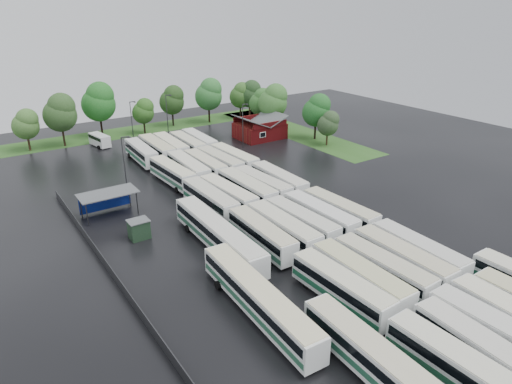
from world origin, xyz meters
TOP-DOWN VIEW (x-y plane):
  - ground at (0.00, 0.00)m, footprint 160.00×160.00m
  - brick_building at (24.00, 42.77)m, footprint 10.07×8.60m
  - wash_shed at (-17.20, 22.02)m, footprint 8.20×4.20m
  - utility_hut at (-16.20, 12.60)m, footprint 2.70×2.20m
  - grass_strip_north at (2.00, 64.80)m, footprint 80.00×10.00m
  - grass_strip_east at (34.00, 42.80)m, footprint 10.00×50.00m
  - west_fence at (-22.20, 8.00)m, footprint 0.10×50.00m
  - bus_r0c0 at (-4.28, -25.98)m, footprint 2.97×12.54m
  - bus_r0c1 at (-1.06, -26.01)m, footprint 3.23×12.54m
  - bus_r0c2 at (2.04, -25.68)m, footprint 2.98×12.72m
  - bus_r1c0 at (-4.22, -12.61)m, footprint 2.92×12.53m
  - bus_r1c1 at (-1.31, -12.45)m, footprint 2.95×12.82m
  - bus_r1c2 at (2.07, -12.53)m, footprint 2.88×12.52m
  - bus_r1c3 at (5.30, -12.52)m, footprint 2.89×12.79m
  - bus_r1c4 at (8.29, -12.40)m, footprint 3.04×12.58m
  - bus_r2c0 at (-4.38, 1.42)m, footprint 3.09×12.46m
  - bus_r2c1 at (-1.32, 1.01)m, footprint 2.84×12.89m
  - bus_r2c2 at (1.90, 1.29)m, footprint 3.04×12.56m
  - bus_r2c3 at (5.21, 1.28)m, footprint 2.90×12.70m
  - bus_r2c4 at (8.51, 0.90)m, footprint 3.11×12.60m
  - bus_r3c0 at (-4.49, 14.47)m, footprint 2.72×12.65m
  - bus_r3c1 at (-1.39, 14.60)m, footprint 3.22×12.54m
  - bus_r3c2 at (2.16, 14.82)m, footprint 2.87×13.03m
  - bus_r3c3 at (5.14, 14.89)m, footprint 3.19×12.50m
  - bus_r3c4 at (8.48, 14.93)m, footprint 2.99×12.67m
  - bus_r4c0 at (-4.34, 28.06)m, footprint 3.12×12.46m
  - bus_r4c1 at (-1.06, 28.53)m, footprint 3.25×12.96m
  - bus_r4c2 at (2.17, 28.38)m, footprint 2.80×12.32m
  - bus_r4c3 at (5.15, 28.37)m, footprint 3.02×12.63m
  - bus_r4c4 at (8.26, 28.50)m, footprint 3.14×12.78m
  - bus_r5c0 at (-4.46, 41.90)m, footprint 3.16×12.43m
  - bus_r5c1 at (-1.14, 42.19)m, footprint 3.00×12.97m
  - bus_r5c2 at (1.82, 42.10)m, footprint 3.17×12.82m
  - bus_r5c3 at (5.29, 41.69)m, footprint 2.88×12.33m
  - bus_r5c4 at (8.30, 42.26)m, footprint 3.10×12.40m
  - artic_bus_west_a at (-9.18, -23.03)m, footprint 3.41×18.59m
  - artic_bus_west_b at (-8.99, 4.28)m, footprint 3.35×19.60m
  - artic_bus_west_c at (-12.30, -9.41)m, footprint 3.59×18.91m
  - minibus at (-8.02, 56.91)m, footprint 3.19×6.25m
  - tree_north_0 at (-20.95, 61.92)m, footprint 5.37×5.37m
  - tree_north_1 at (-14.11, 61.32)m, footprint 6.90×6.90m
  - tree_north_2 at (-4.99, 64.57)m, footprint 7.52×7.52m
  - tree_north_3 at (4.01, 61.29)m, footprint 5.03×5.03m
  - tree_north_4 at (12.61, 64.08)m, footprint 6.08×6.08m
  - tree_north_5 at (21.75, 61.90)m, footprint 6.83×6.83m
  - tree_north_6 at (31.06, 61.69)m, footprint 5.69×5.69m
  - tree_east_0 at (33.03, 29.94)m, footprint 4.57×4.55m
  - tree_east_1 at (34.12, 35.03)m, footprint 6.21×6.21m
  - tree_east_2 at (30.31, 46.13)m, footprint 6.81×6.81m
  - tree_east_3 at (30.50, 51.48)m, footprint 5.70×5.70m
  - tree_east_4 at (33.12, 60.35)m, footprint 6.02×6.02m
  - lamp_post_ne at (16.84, 38.50)m, footprint 1.44×0.28m
  - lamp_post_nw at (-12.78, 26.10)m, footprint 1.55×0.30m
  - lamp_post_back_w at (-1.01, 55.30)m, footprint 1.40×0.27m
  - lamp_post_back_e at (6.99, 54.60)m, footprint 1.50×0.29m
  - puddle_0 at (-3.81, -17.36)m, footprint 3.94×3.94m
  - puddle_1 at (7.90, -22.39)m, footprint 4.65×4.65m
  - puddle_2 at (-8.84, -0.99)m, footprint 7.21×7.21m
  - puddle_3 at (6.27, -0.09)m, footprint 3.69×3.69m
  - puddle_4 at (13.37, -17.68)m, footprint 2.80×2.80m

SIDE VIEW (x-z plane):
  - ground at x=0.00m, z-range 0.00..0.00m
  - puddle_0 at x=-3.81m, z-range 0.00..0.01m
  - puddle_1 at x=7.90m, z-range 0.00..0.01m
  - puddle_2 at x=-8.84m, z-range 0.00..0.01m
  - puddle_3 at x=6.27m, z-range 0.00..0.01m
  - puddle_4 at x=13.37m, z-range 0.00..0.01m
  - grass_strip_north at x=2.00m, z-range 0.00..0.01m
  - grass_strip_east at x=34.00m, z-range 0.00..0.01m
  - west_fence at x=-22.20m, z-range 0.00..1.20m
  - utility_hut at x=-16.20m, z-range 0.01..2.63m
  - minibus at x=-8.02m, z-range 0.14..2.74m
  - brick_building at x=24.00m, z-range -0.83..4.56m
  - bus_r5c3 at x=5.29m, z-range 0.17..3.59m
  - bus_r4c2 at x=2.17m, z-range 0.17..3.59m
  - bus_r5c4 at x=8.30m, z-range 0.17..3.60m
  - bus_r5c0 at x=-4.46m, z-range 0.17..3.60m
  - bus_r4c0 at x=-4.34m, z-range 0.17..3.61m
  - bus_r2c0 at x=-4.38m, z-range 0.17..3.61m
  - bus_r3c3 at x=5.14m, z-range 0.17..3.62m
  - bus_r0c1 at x=-1.06m, z-range 0.17..3.63m
  - artic_bus_west_a at x=-9.18m, z-range 0.19..3.62m
  - bus_r3c1 at x=-1.39m, z-range 0.17..3.63m
  - bus_r1c2 at x=2.07m, z-range 0.17..3.65m
  - bus_r1c0 at x=-4.22m, z-range 0.17..3.65m
  - bus_r0c0 at x=-4.28m, z-range 0.17..3.65m
  - bus_r2c2 at x=1.90m, z-range 0.17..3.65m
  - bus_r1c4 at x=8.29m, z-range 0.17..3.66m
  - bus_r2c4 at x=8.51m, z-range 0.17..3.66m
  - bus_r4c3 at x=5.15m, z-range 0.17..3.67m
  - bus_r3c4 at x=8.48m, z-range 0.18..3.68m
  - artic_bus_west_c at x=-12.30m, z-range 0.19..3.68m
  - bus_r3c0 at x=-4.49m, z-range 0.18..3.70m
  - bus_r2c3 at x=5.21m, z-range 0.18..3.70m
  - bus_r0c2 at x=2.04m, z-range 0.18..3.70m
  - bus_r4c4 at x=8.26m, z-range 0.18..3.71m
  - bus_r5c2 at x=1.82m, z-range 0.18..3.72m
  - bus_r1c3 at x=5.30m, z-range 0.18..3.73m
  - bus_r1c1 at x=-1.31m, z-range 0.18..3.73m
  - bus_r4c1 at x=-1.06m, z-range 0.18..3.76m
  - bus_r2c1 at x=-1.32m, z-range 0.18..3.76m
  - bus_r5c1 at x=-1.14m, z-range 0.18..3.78m
  - bus_r3c2 at x=2.16m, z-range 0.18..3.80m
  - artic_bus_west_b at x=-8.99m, z-range 0.20..3.82m
  - wash_shed at x=-17.20m, z-range 1.20..4.78m
  - tree_east_0 at x=33.03m, z-range 1.08..8.62m
  - lamp_post_back_w at x=-1.01m, z-range 0.73..9.83m
  - tree_north_3 at x=4.01m, z-range 1.19..9.53m
  - lamp_post_ne at x=16.84m, z-range 0.76..10.13m
  - lamp_post_back_e at x=6.99m, z-range 0.79..10.55m
  - tree_north_0 at x=-20.95m, z-range 1.27..10.16m
  - lamp_post_nw at x=-12.78m, z-range 0.81..10.90m
  - tree_north_6 at x=31.06m, z-range 1.35..10.77m
  - tree_east_3 at x=30.50m, z-range 1.35..10.80m
  - tree_east_4 at x=33.12m, z-range 1.43..11.40m
  - tree_north_4 at x=12.61m, z-range 1.44..11.52m
  - tree_east_1 at x=34.12m, z-range 1.47..11.75m
  - tree_east_2 at x=30.31m, z-range 1.61..12.89m
  - tree_north_5 at x=21.75m, z-range 1.62..12.93m
  - tree_north_1 at x=-14.11m, z-range 1.64..13.07m
  - tree_north_2 at x=-4.99m, z-range 1.79..14.24m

